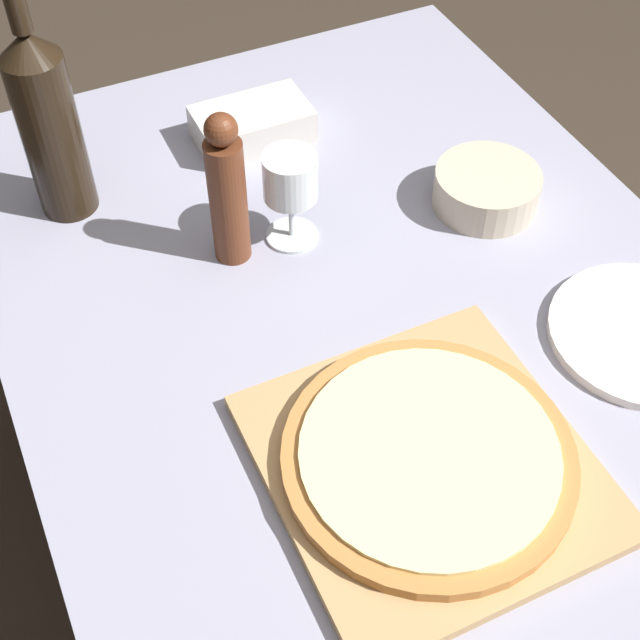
{
  "coord_description": "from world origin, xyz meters",
  "views": [
    {
      "loc": [
        -0.4,
        -0.54,
        1.63
      ],
      "look_at": [
        -0.09,
        0.13,
        0.79
      ],
      "focal_mm": 50.0,
      "sensor_mm": 36.0,
      "label": 1
    }
  ],
  "objects_px": {
    "wine_bottle": "(48,122)",
    "small_bowl": "(486,189)",
    "pepper_mill": "(227,192)",
    "pizza": "(429,456)",
    "wine_glass": "(290,181)"
  },
  "relations": [
    {
      "from": "wine_bottle",
      "to": "small_bowl",
      "type": "relative_size",
      "value": 2.35
    },
    {
      "from": "pepper_mill",
      "to": "small_bowl",
      "type": "height_order",
      "value": "pepper_mill"
    },
    {
      "from": "pizza",
      "to": "wine_bottle",
      "type": "distance_m",
      "value": 0.7
    },
    {
      "from": "wine_bottle",
      "to": "pepper_mill",
      "type": "height_order",
      "value": "wine_bottle"
    },
    {
      "from": "pizza",
      "to": "small_bowl",
      "type": "bearing_deg",
      "value": 50.18
    },
    {
      "from": "wine_bottle",
      "to": "small_bowl",
      "type": "distance_m",
      "value": 0.64
    },
    {
      "from": "pizza",
      "to": "small_bowl",
      "type": "xyz_separation_m",
      "value": [
        0.31,
        0.37,
        -0.0
      ]
    },
    {
      "from": "pizza",
      "to": "small_bowl",
      "type": "relative_size",
      "value": 2.15
    },
    {
      "from": "pepper_mill",
      "to": "pizza",
      "type": "bearing_deg",
      "value": -80.44
    },
    {
      "from": "wine_glass",
      "to": "wine_bottle",
      "type": "bearing_deg",
      "value": 143.28
    },
    {
      "from": "pizza",
      "to": "wine_bottle",
      "type": "xyz_separation_m",
      "value": [
        -0.26,
        0.64,
        0.12
      ]
    },
    {
      "from": "wine_glass",
      "to": "small_bowl",
      "type": "bearing_deg",
      "value": -11.0
    },
    {
      "from": "small_bowl",
      "to": "pizza",
      "type": "bearing_deg",
      "value": -129.82
    },
    {
      "from": "pizza",
      "to": "small_bowl",
      "type": "height_order",
      "value": "small_bowl"
    },
    {
      "from": "pepper_mill",
      "to": "small_bowl",
      "type": "relative_size",
      "value": 1.51
    }
  ]
}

